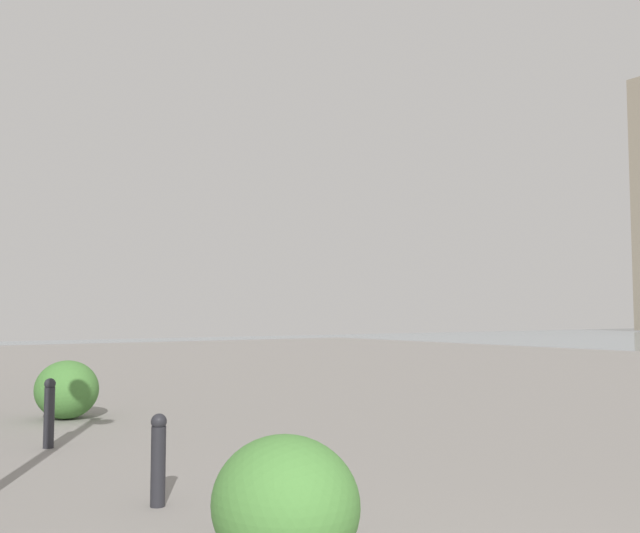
% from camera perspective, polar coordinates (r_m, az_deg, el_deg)
% --- Properties ---
extents(bollard_near, '(0.13, 0.13, 0.75)m').
position_cam_1_polar(bollard_near, '(5.97, -13.25, -15.16)').
color(bollard_near, '#232328').
rests_on(bollard_near, ground).
extents(bollard_mid, '(0.13, 0.13, 0.81)m').
position_cam_1_polar(bollard_mid, '(8.81, -21.52, -11.11)').
color(bollard_mid, '#232328').
rests_on(bollard_mid, ground).
extents(shrub_low, '(1.02, 0.92, 0.87)m').
position_cam_1_polar(shrub_low, '(11.12, -20.25, -9.54)').
color(shrub_low, '#477F38').
rests_on(shrub_low, ground).
extents(shrub_round, '(0.97, 0.87, 0.83)m').
position_cam_1_polar(shrub_round, '(4.39, -2.90, -19.09)').
color(shrub_round, '#477F38').
rests_on(shrub_round, ground).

